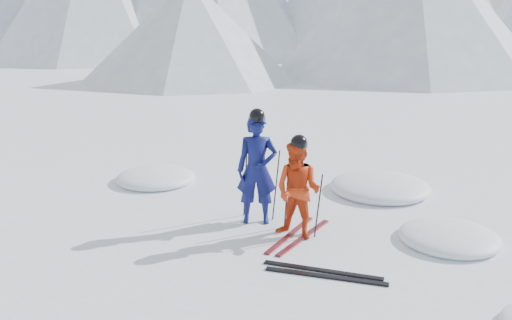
% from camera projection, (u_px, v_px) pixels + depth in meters
% --- Properties ---
extents(ground, '(160.00, 160.00, 0.00)m').
position_uv_depth(ground, '(332.00, 247.00, 8.43)').
color(ground, white).
rests_on(ground, ground).
extents(skier_blue, '(0.81, 0.69, 1.89)m').
position_uv_depth(skier_blue, '(257.00, 170.00, 9.22)').
color(skier_blue, '#0D1352').
rests_on(skier_blue, ground).
extents(skier_red, '(0.82, 0.66, 1.59)m').
position_uv_depth(skier_red, '(298.00, 190.00, 8.61)').
color(skier_red, red).
rests_on(skier_red, ground).
extents(pole_blue_left, '(0.13, 0.09, 1.26)m').
position_uv_depth(pole_blue_left, '(245.00, 183.00, 9.55)').
color(pole_blue_left, black).
rests_on(pole_blue_left, ground).
extents(pole_blue_right, '(0.13, 0.07, 1.26)m').
position_uv_depth(pole_blue_right, '(276.00, 185.00, 9.41)').
color(pole_blue_right, black).
rests_on(pole_blue_right, ground).
extents(pole_red_left, '(0.11, 0.09, 1.06)m').
position_uv_depth(pole_red_left, '(286.00, 199.00, 9.02)').
color(pole_red_left, black).
rests_on(pole_red_left, ground).
extents(pole_red_right, '(0.11, 0.08, 1.06)m').
position_uv_depth(pole_red_right, '(318.00, 206.00, 8.68)').
color(pole_red_right, black).
rests_on(pole_red_right, ground).
extents(ski_worn_left, '(0.16, 1.70, 0.03)m').
position_uv_depth(ski_worn_left, '(290.00, 235.00, 8.86)').
color(ski_worn_left, black).
rests_on(ski_worn_left, ground).
extents(ski_worn_right, '(0.28, 1.70, 0.03)m').
position_uv_depth(ski_worn_right, '(304.00, 237.00, 8.76)').
color(ski_worn_right, black).
rests_on(ski_worn_right, ground).
extents(ski_loose_a, '(1.70, 0.30, 0.03)m').
position_uv_depth(ski_loose_a, '(322.00, 270.00, 7.62)').
color(ski_loose_a, black).
rests_on(ski_loose_a, ground).
extents(ski_loose_b, '(1.69, 0.36, 0.03)m').
position_uv_depth(ski_loose_b, '(326.00, 276.00, 7.44)').
color(ski_loose_b, black).
rests_on(ski_loose_b, ground).
extents(snow_lumps, '(9.07, 5.89, 0.45)m').
position_uv_depth(snow_lumps, '(335.00, 206.00, 10.26)').
color(snow_lumps, white).
rests_on(snow_lumps, ground).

